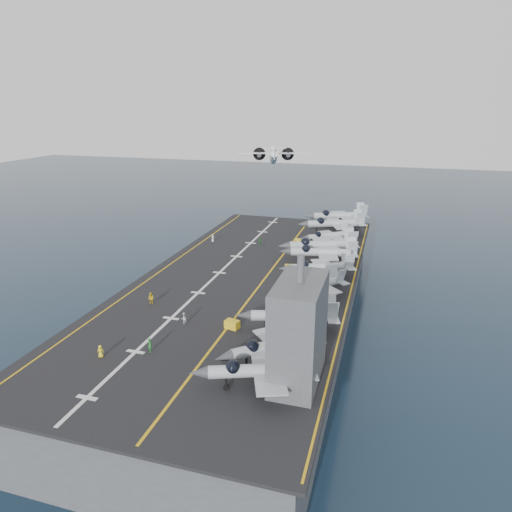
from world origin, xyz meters
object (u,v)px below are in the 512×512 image
(island_superstructure, at_px, (299,320))
(tow_cart_a, at_px, (232,324))
(transport_plane, at_px, (274,157))
(fighter_jet_0, at_px, (261,369))

(island_superstructure, bearing_deg, tow_cart_a, 139.46)
(island_superstructure, relative_size, transport_plane, 0.63)
(fighter_jet_0, xyz_separation_m, transport_plane, (-21.84, 90.14, 12.74))
(island_superstructure, xyz_separation_m, tow_cart_a, (-11.31, 9.68, -6.92))
(transport_plane, bearing_deg, tow_cart_a, -79.75)
(transport_plane, bearing_deg, fighter_jet_0, -76.38)
(tow_cart_a, bearing_deg, island_superstructure, -40.54)
(tow_cart_a, relative_size, transport_plane, 0.09)
(fighter_jet_0, bearing_deg, island_superstructure, 39.99)
(fighter_jet_0, bearing_deg, tow_cart_a, 121.82)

